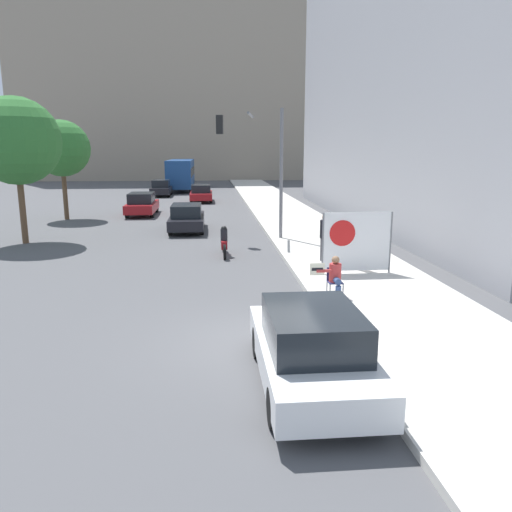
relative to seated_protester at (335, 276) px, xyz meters
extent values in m
plane|color=#4F4F51|center=(-2.40, -2.81, -0.80)|extent=(160.00, 160.00, 0.00)
cube|color=beige|center=(1.57, 12.19, -0.71)|extent=(4.38, 90.00, 0.17)
cube|color=gray|center=(-4.40, 64.34, 16.23)|extent=(52.00, 12.00, 34.05)
cube|color=#99999E|center=(9.96, 15.59, 10.35)|extent=(10.00, 32.00, 22.30)
cylinder|color=#474C56|center=(-0.16, -0.13, -0.42)|extent=(0.03, 0.03, 0.42)
cylinder|color=#474C56|center=(0.21, -0.13, -0.42)|extent=(0.03, 0.03, 0.42)
cylinder|color=#474C56|center=(-0.16, 0.24, -0.42)|extent=(0.03, 0.03, 0.42)
cylinder|color=#474C56|center=(0.21, 0.24, -0.42)|extent=(0.03, 0.03, 0.42)
cube|color=navy|center=(0.02, 0.05, -0.20)|extent=(0.40, 0.40, 0.02)
cube|color=navy|center=(0.02, 0.24, 0.00)|extent=(0.40, 0.02, 0.38)
cylinder|color=#334775|center=(0.02, -0.11, -0.10)|extent=(0.18, 0.42, 0.18)
cylinder|color=#334775|center=(0.02, -0.32, -0.42)|extent=(0.16, 0.16, 0.42)
cube|color=black|center=(0.02, -0.38, -0.58)|extent=(0.20, 0.28, 0.10)
cylinder|color=#B23333|center=(0.02, 0.08, 0.07)|extent=(0.34, 0.34, 0.52)
sphere|color=#936B4C|center=(0.02, 0.08, 0.44)|extent=(0.22, 0.22, 0.22)
cylinder|color=#B23333|center=(-0.31, 0.00, 0.15)|extent=(0.45, 0.09, 0.09)
cube|color=#EAE5C6|center=(-0.51, 0.00, 0.21)|extent=(0.42, 0.02, 0.35)
cube|color=black|center=(-0.51, -0.01, 0.21)|extent=(0.32, 0.01, 0.08)
cylinder|color=black|center=(1.60, 3.36, -0.20)|extent=(0.28, 0.28, 0.85)
cylinder|color=#B23333|center=(1.60, 3.36, 0.56)|extent=(0.34, 0.34, 0.67)
sphere|color=beige|center=(1.60, 3.36, 1.00)|extent=(0.22, 0.22, 0.22)
cylinder|color=#424247|center=(0.78, 4.77, -0.20)|extent=(0.28, 0.28, 0.86)
cylinder|color=black|center=(0.78, 4.77, 0.57)|extent=(0.34, 0.34, 0.68)
sphere|color=beige|center=(0.78, 4.77, 1.02)|extent=(0.22, 0.22, 0.22)
cylinder|color=slate|center=(0.25, 2.71, 0.41)|extent=(0.06, 0.06, 2.07)
cylinder|color=slate|center=(2.56, 2.71, 0.41)|extent=(0.06, 0.06, 2.07)
cube|color=white|center=(1.40, 2.71, 0.46)|extent=(2.30, 0.02, 1.97)
cylinder|color=red|center=(0.90, 2.69, 0.75)|extent=(0.87, 0.01, 0.87)
cylinder|color=slate|center=(-0.14, 9.88, 2.34)|extent=(0.16, 0.16, 5.92)
cylinder|color=slate|center=(-1.54, 10.09, 5.00)|extent=(0.54, 2.82, 0.11)
cube|color=black|center=(-2.94, 10.31, 4.58)|extent=(0.34, 0.34, 0.84)
sphere|color=green|center=(-2.94, 10.31, 4.30)|extent=(0.18, 0.18, 0.18)
cube|color=white|center=(-1.67, -4.84, -0.24)|extent=(1.85, 4.36, 0.57)
cube|color=black|center=(-1.67, -5.02, 0.38)|extent=(1.59, 2.27, 0.66)
cylinder|color=black|center=(-2.48, -3.49, -0.48)|extent=(0.22, 0.64, 0.64)
cylinder|color=black|center=(-0.85, -3.49, -0.48)|extent=(0.22, 0.64, 0.64)
cylinder|color=black|center=(-2.48, -6.20, -0.48)|extent=(0.22, 0.64, 0.64)
cylinder|color=black|center=(-0.85, -6.20, -0.48)|extent=(0.22, 0.64, 0.64)
cube|color=black|center=(-4.69, 13.46, -0.26)|extent=(1.78, 4.55, 0.53)
cube|color=black|center=(-4.69, 13.27, 0.31)|extent=(1.53, 2.36, 0.63)
cylinder|color=black|center=(-5.47, 14.87, -0.48)|extent=(0.22, 0.64, 0.64)
cylinder|color=black|center=(-3.91, 14.87, -0.48)|extent=(0.22, 0.64, 0.64)
cylinder|color=black|center=(-5.47, 12.05, -0.48)|extent=(0.22, 0.64, 0.64)
cylinder|color=black|center=(-3.91, 12.05, -0.48)|extent=(0.22, 0.64, 0.64)
cube|color=maroon|center=(-7.94, 20.37, -0.25)|extent=(1.80, 4.49, 0.56)
cube|color=black|center=(-7.94, 20.19, 0.36)|extent=(1.54, 2.34, 0.65)
cylinder|color=black|center=(-8.73, 21.76, -0.48)|extent=(0.22, 0.64, 0.64)
cylinder|color=black|center=(-7.16, 21.76, -0.48)|extent=(0.22, 0.64, 0.64)
cylinder|color=black|center=(-8.73, 18.97, -0.48)|extent=(0.22, 0.64, 0.64)
cylinder|color=black|center=(-7.16, 18.97, -0.48)|extent=(0.22, 0.64, 0.64)
cube|color=maroon|center=(-4.18, 28.72, -0.26)|extent=(1.80, 4.21, 0.53)
cube|color=black|center=(-4.18, 28.55, 0.32)|extent=(1.54, 2.19, 0.63)
cylinder|color=black|center=(-4.96, 30.02, -0.48)|extent=(0.22, 0.64, 0.64)
cylinder|color=black|center=(-3.39, 30.02, -0.48)|extent=(0.22, 0.64, 0.64)
cylinder|color=black|center=(-4.96, 27.41, -0.48)|extent=(0.22, 0.64, 0.64)
cylinder|color=black|center=(-3.39, 27.41, -0.48)|extent=(0.22, 0.64, 0.64)
cube|color=black|center=(-7.98, 34.28, -0.24)|extent=(1.77, 4.11, 0.58)
cube|color=black|center=(-7.98, 34.12, 0.39)|extent=(1.52, 2.14, 0.67)
cylinder|color=black|center=(-8.75, 35.56, -0.48)|extent=(0.22, 0.64, 0.64)
cylinder|color=black|center=(-7.20, 35.56, -0.48)|extent=(0.22, 0.64, 0.64)
cylinder|color=black|center=(-8.75, 33.01, -0.48)|extent=(0.22, 0.64, 0.64)
cylinder|color=black|center=(-7.20, 33.01, -0.48)|extent=(0.22, 0.64, 0.64)
cube|color=navy|center=(-6.52, 41.85, 1.03)|extent=(2.49, 11.71, 2.77)
cube|color=black|center=(-6.52, 41.85, 1.19)|extent=(2.51, 11.13, 0.90)
cylinder|color=black|center=(-7.61, 45.48, -0.28)|extent=(0.30, 1.04, 1.04)
cylinder|color=black|center=(-5.42, 45.48, -0.28)|extent=(0.30, 1.04, 1.04)
cylinder|color=black|center=(-7.61, 38.22, -0.28)|extent=(0.30, 1.04, 1.04)
cylinder|color=black|center=(-5.42, 38.22, -0.28)|extent=(0.30, 1.04, 1.04)
cube|color=maroon|center=(-2.90, 6.83, -0.32)|extent=(0.24, 0.91, 0.32)
cylinder|color=black|center=(-2.90, 6.78, 0.03)|extent=(0.28, 0.28, 0.55)
sphere|color=black|center=(-2.90, 6.78, 0.32)|extent=(0.24, 0.24, 0.24)
cylinder|color=black|center=(-2.90, 7.59, -0.50)|extent=(0.10, 0.60, 0.60)
cylinder|color=black|center=(-2.90, 6.07, -0.50)|extent=(0.10, 0.60, 0.60)
cylinder|color=brown|center=(-12.03, 10.48, 0.84)|extent=(0.28, 0.28, 3.27)
sphere|color=#2D6B2D|center=(-12.03, 10.48, 3.84)|extent=(3.91, 3.91, 3.91)
cylinder|color=brown|center=(-12.38, 18.68, 0.78)|extent=(0.28, 0.28, 3.15)
sphere|color=#2D6B2D|center=(-12.38, 18.68, 3.55)|extent=(3.41, 3.41, 3.41)
camera|label=1|loc=(-3.43, -13.22, 3.44)|focal=35.00mm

